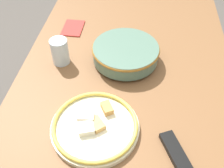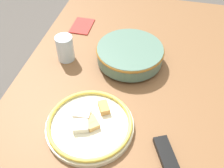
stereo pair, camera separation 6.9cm
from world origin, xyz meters
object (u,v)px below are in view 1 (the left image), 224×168
(tv_remote, at_px, (179,158))
(drinking_glass, at_px, (60,51))
(food_plate, at_px, (95,126))
(noodle_bowl, at_px, (126,53))

(tv_remote, height_order, drinking_glass, drinking_glass)
(tv_remote, bearing_deg, drinking_glass, -65.20)
(tv_remote, relative_size, drinking_glass, 1.68)
(tv_remote, xyz_separation_m, drinking_glass, (-0.40, -0.47, 0.05))
(food_plate, height_order, tv_remote, food_plate)
(food_plate, relative_size, drinking_glass, 2.66)
(noodle_bowl, relative_size, tv_remote, 1.49)
(food_plate, bearing_deg, tv_remote, 73.63)
(noodle_bowl, height_order, food_plate, noodle_bowl)
(noodle_bowl, height_order, drinking_glass, drinking_glass)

